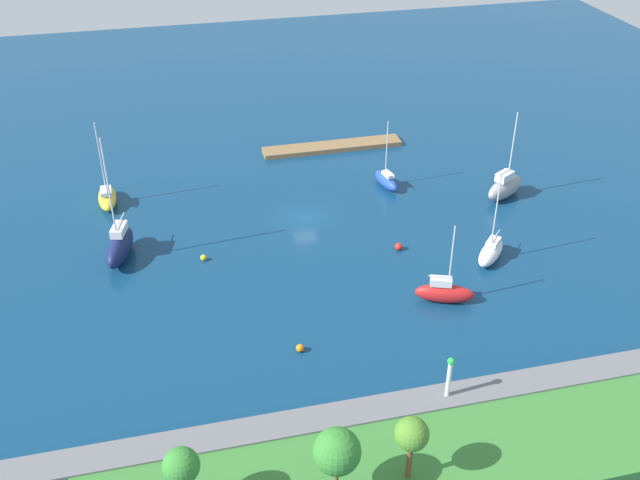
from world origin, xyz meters
TOP-DOWN VIEW (x-y plane):
  - water at (0.00, 0.00)m, footprint 160.00×160.00m
  - pier_dock at (-7.49, -16.88)m, footprint 18.57×2.85m
  - breakwater at (0.00, 31.18)m, footprint 63.05×2.62m
  - shoreline_park at (0.00, 36.22)m, footprint 47.88×10.05m
  - harbor_beacon at (-4.38, 31.18)m, footprint 0.56×0.56m
  - park_tree_mideast at (6.30, 38.03)m, footprint 3.18×3.18m
  - park_tree_midwest at (1.14, 37.83)m, footprint 2.35×2.35m
  - park_tree_center at (16.18, 36.77)m, footprint 2.44×2.44m
  - sailboat_navy_along_channel at (20.14, 3.45)m, footprint 3.82×7.21m
  - sailboat_yellow_near_pier at (21.52, -8.37)m, footprint 2.18×5.76m
  - sailboat_white_center_basin at (-16.68, 12.60)m, footprint 5.04×5.22m
  - sailboat_gray_lone_north at (-23.87, 0.74)m, footprint 6.36×4.99m
  - sailboat_red_off_beacon at (-9.35, 18.24)m, footprint 5.73×3.38m
  - sailboat_blue_far_north at (-11.16, -5.02)m, footprint 2.33×5.08m
  - mooring_buoy_yellow at (11.98, 5.89)m, footprint 0.63×0.63m
  - mooring_buoy_orange at (5.33, 22.01)m, footprint 0.72×0.72m
  - mooring_buoy_red at (-8.12, 8.71)m, footprint 0.81×0.81m

SIDE VIEW (x-z plane):
  - water at x=0.00m, z-range 0.00..0.00m
  - pier_dock at x=-7.49m, z-range 0.00..0.62m
  - mooring_buoy_yellow at x=11.98m, z-range 0.00..0.63m
  - mooring_buoy_orange at x=5.33m, z-range 0.00..0.72m
  - mooring_buoy_red at x=-8.12m, z-range 0.00..0.81m
  - shoreline_park at x=0.00m, z-range 0.00..1.15m
  - breakwater at x=0.00m, z-range 0.00..1.30m
  - sailboat_blue_far_north at x=-11.16m, z-range -3.29..5.07m
  - sailboat_white_center_basin at x=-16.68m, z-range -4.10..5.98m
  - sailboat_yellow_near_pier at x=21.52m, z-range -4.08..6.01m
  - sailboat_red_off_beacon at x=-9.35m, z-range -3.09..5.28m
  - sailboat_gray_lone_north at x=-23.87m, z-range -3.90..6.66m
  - sailboat_navy_along_channel at x=20.14m, z-range -5.30..8.30m
  - harbor_beacon at x=-4.38m, z-range 1.59..5.32m
  - park_tree_center at x=16.18m, z-range 2.48..7.69m
  - park_tree_mideast at x=6.30m, z-range 2.37..8.04m
  - park_tree_midwest at x=1.14m, z-range 2.54..7.89m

